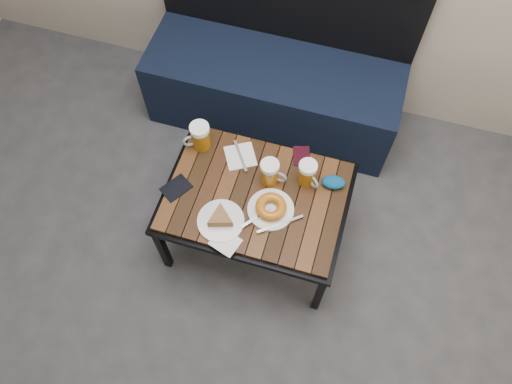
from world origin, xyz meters
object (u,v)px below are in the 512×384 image
(plate_bagel, at_px, (271,208))
(knit_pouch, at_px, (333,182))
(cafe_table, at_px, (256,199))
(beer_mug_centre, at_px, (270,172))
(plate_pie, at_px, (221,219))
(passport_navy, at_px, (176,188))
(bench, at_px, (275,83))
(beer_mug_left, at_px, (200,136))
(passport_burgundy, at_px, (301,156))
(beer_mug_right, at_px, (307,173))

(plate_bagel, height_order, knit_pouch, plate_bagel)
(cafe_table, bearing_deg, beer_mug_centre, 67.40)
(beer_mug_centre, bearing_deg, plate_pie, -116.33)
(passport_navy, bearing_deg, cafe_table, 43.63)
(bench, relative_size, plate_pie, 6.71)
(bench, relative_size, knit_pouch, 12.99)
(beer_mug_left, relative_size, passport_navy, 1.15)
(beer_mug_left, bearing_deg, knit_pouch, 141.75)
(knit_pouch, bearing_deg, passport_burgundy, 148.14)
(bench, xyz_separation_m, beer_mug_left, (-0.19, -0.63, 0.27))
(plate_bagel, distance_m, passport_burgundy, 0.32)
(plate_pie, relative_size, knit_pouch, 1.94)
(beer_mug_right, relative_size, plate_bagel, 0.53)
(beer_mug_left, distance_m, plate_bagel, 0.48)
(plate_bagel, distance_m, passport_navy, 0.45)
(plate_bagel, height_order, passport_burgundy, plate_bagel)
(beer_mug_right, height_order, plate_pie, beer_mug_right)
(beer_mug_left, height_order, passport_burgundy, beer_mug_left)
(beer_mug_right, distance_m, passport_burgundy, 0.15)
(bench, height_order, passport_navy, bench)
(beer_mug_left, xyz_separation_m, passport_burgundy, (0.47, 0.08, -0.07))
(plate_bagel, bearing_deg, passport_burgundy, 78.94)
(passport_navy, bearing_deg, beer_mug_right, 52.85)
(beer_mug_left, xyz_separation_m, beer_mug_right, (0.53, -0.05, -0.01))
(plate_pie, bearing_deg, passport_burgundy, 59.17)
(bench, xyz_separation_m, cafe_table, (0.13, -0.82, 0.16))
(passport_burgundy, bearing_deg, knit_pouch, -47.24)
(cafe_table, height_order, beer_mug_right, beer_mug_right)
(bench, bearing_deg, knit_pouch, -55.58)
(bench, xyz_separation_m, beer_mug_centre, (0.17, -0.72, 0.27))
(cafe_table, distance_m, beer_mug_centre, 0.15)
(beer_mug_right, relative_size, knit_pouch, 1.24)
(cafe_table, bearing_deg, passport_burgundy, 60.51)
(plate_pie, xyz_separation_m, passport_burgundy, (0.26, 0.43, -0.02))
(cafe_table, height_order, beer_mug_centre, beer_mug_centre)
(cafe_table, height_order, knit_pouch, knit_pouch)
(beer_mug_right, distance_m, plate_pie, 0.44)
(beer_mug_right, bearing_deg, beer_mug_left, -146.85)
(bench, xyz_separation_m, passport_navy, (-0.23, -0.89, 0.20))
(plate_bagel, bearing_deg, plate_pie, -149.49)
(plate_bagel, relative_size, knit_pouch, 2.35)
(bench, distance_m, plate_pie, 1.01)
(beer_mug_right, relative_size, passport_burgundy, 1.25)
(bench, height_order, plate_bagel, bench)
(beer_mug_centre, height_order, beer_mug_right, beer_mug_centre)
(bench, relative_size, beer_mug_centre, 10.24)
(beer_mug_right, relative_size, plate_pie, 0.64)
(passport_navy, xyz_separation_m, passport_burgundy, (0.51, 0.33, -0.00))
(passport_burgundy, bearing_deg, plate_bagel, -116.44)
(beer_mug_right, bearing_deg, passport_burgundy, 151.68)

